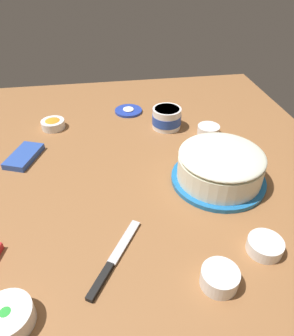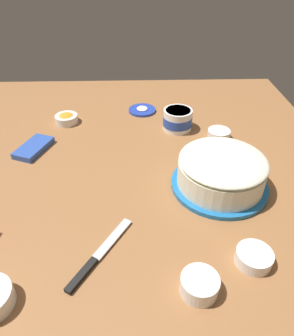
# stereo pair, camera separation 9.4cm
# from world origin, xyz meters

# --- Properties ---
(ground_plane) EXTENTS (1.54, 1.54, 0.00)m
(ground_plane) POSITION_xyz_m (0.00, 0.00, 0.00)
(ground_plane) COLOR #936038
(frosted_cake) EXTENTS (0.28, 0.28, 0.11)m
(frosted_cake) POSITION_xyz_m (0.08, 0.33, 0.05)
(frosted_cake) COLOR #1E6BB2
(frosted_cake) RESTS_ON ground_plane
(frosting_tub) EXTENTS (0.11, 0.11, 0.08)m
(frosting_tub) POSITION_xyz_m (-0.27, 0.24, 0.04)
(frosting_tub) COLOR white
(frosting_tub) RESTS_ON ground_plane
(frosting_tub_lid) EXTENTS (0.11, 0.11, 0.02)m
(frosting_tub_lid) POSITION_xyz_m (-0.42, 0.11, 0.01)
(frosting_tub_lid) COLOR #233DAD
(frosting_tub_lid) RESTS_ON ground_plane
(spreading_knife) EXTENTS (0.21, 0.14, 0.01)m
(spreading_knife) POSITION_xyz_m (0.33, -0.01, 0.01)
(spreading_knife) COLOR silver
(spreading_knife) RESTS_ON ground_plane
(sprinkle_bowl_yellow) EXTENTS (0.08, 0.08, 0.04)m
(sprinkle_bowl_yellow) POSITION_xyz_m (0.41, 0.21, 0.02)
(sprinkle_bowl_yellow) COLOR white
(sprinkle_bowl_yellow) RESTS_ON ground_plane
(sprinkle_bowl_rainbow) EXTENTS (0.08, 0.08, 0.03)m
(sprinkle_bowl_rainbow) POSITION_xyz_m (-0.19, 0.38, 0.02)
(sprinkle_bowl_rainbow) COLOR white
(sprinkle_bowl_rainbow) RESTS_ON ground_plane
(sprinkle_bowl_orange) EXTENTS (0.09, 0.09, 0.04)m
(sprinkle_bowl_orange) POSITION_xyz_m (-0.33, -0.19, 0.02)
(sprinkle_bowl_orange) COLOR white
(sprinkle_bowl_orange) RESTS_ON ground_plane
(sprinkle_bowl_blue) EXTENTS (0.08, 0.08, 0.03)m
(sprinkle_bowl_blue) POSITION_xyz_m (0.35, 0.35, 0.02)
(sprinkle_bowl_blue) COLOR white
(sprinkle_bowl_blue) RESTS_ON ground_plane
(sprinkle_bowl_green) EXTENTS (0.10, 0.10, 0.04)m
(sprinkle_bowl_green) POSITION_xyz_m (0.43, -0.22, 0.02)
(sprinkle_bowl_green) COLOR white
(sprinkle_bowl_green) RESTS_ON ground_plane
(candy_box_lower) EXTENTS (0.16, 0.12, 0.02)m
(candy_box_lower) POSITION_xyz_m (-0.13, -0.27, 0.01)
(candy_box_lower) COLOR #2D51B2
(candy_box_lower) RESTS_ON ground_plane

